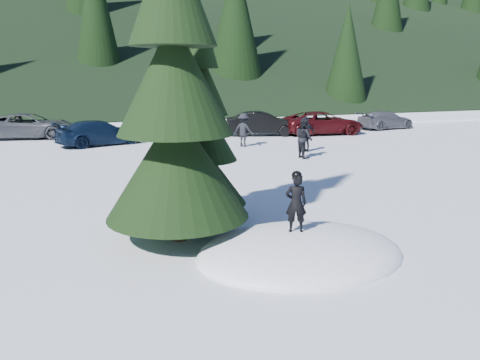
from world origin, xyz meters
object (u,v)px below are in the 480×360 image
object	(u,v)px
spruce_short	(203,139)
car_7	(385,120)
car_3	(100,133)
car_5	(263,124)
car_2	(30,126)
adult_2	(244,130)
spruce_tall	(175,93)
car_6	(322,123)
adult_0	(304,138)
child_skier	(296,203)
car_4	(173,126)
adult_1	(306,134)

from	to	relation	value
spruce_short	car_7	xyz separation A→B (m)	(17.53, 15.77, -1.48)
car_3	car_5	world-z (taller)	car_5
spruce_short	car_2	world-z (taller)	spruce_short
car_2	adult_2	bearing A→B (deg)	-113.65
spruce_tall	car_6	bearing A→B (deg)	51.25
adult_0	car_7	distance (m)	13.73
child_skier	car_6	world-z (taller)	child_skier
car_3	car_4	distance (m)	4.56
child_skier	car_6	xyz separation A→B (m)	(10.74, 17.71, -0.37)
spruce_short	child_skier	xyz separation A→B (m)	(1.13, -3.07, -1.01)
adult_0	car_2	xyz separation A→B (m)	(-12.15, 11.54, -0.16)
adult_1	car_7	distance (m)	12.13
car_4	adult_1	bearing A→B (deg)	-167.46
adult_2	car_3	xyz separation A→B (m)	(-7.08, 3.15, -0.21)
adult_1	car_6	bearing A→B (deg)	-133.80
adult_2	car_6	size ratio (longest dim) A/B	0.33
car_4	car_7	bearing A→B (deg)	-113.14
spruce_tall	adult_0	distance (m)	11.87
adult_0	car_7	size ratio (longest dim) A/B	0.42
car_2	car_6	xyz separation A→B (m)	(17.28, -4.19, -0.02)
car_3	car_5	size ratio (longest dim) A/B	1.02
child_skier	car_3	xyz separation A→B (m)	(-2.84, 17.68, -0.43)
car_3	adult_0	bearing A→B (deg)	-149.89
adult_1	car_6	distance (m)	7.24
adult_2	car_2	world-z (taller)	adult_2
spruce_tall	adult_0	world-z (taller)	spruce_tall
car_5	car_6	world-z (taller)	car_5
adult_2	spruce_short	bearing A→B (deg)	110.04
adult_1	car_2	xyz separation A→B (m)	(-13.03, 10.04, -0.13)
car_5	car_2	bearing A→B (deg)	92.68
child_skier	car_2	world-z (taller)	child_skier
adult_2	car_7	xyz separation A→B (m)	(12.16, 4.31, -0.25)
child_skier	car_7	distance (m)	24.98
child_skier	car_7	bearing A→B (deg)	-111.90
child_skier	car_3	world-z (taller)	child_skier
spruce_tall	child_skier	distance (m)	3.50
child_skier	car_3	bearing A→B (deg)	-61.75
spruce_short	adult_0	xyz separation A→B (m)	(6.73, 7.28, -1.20)
adult_1	adult_2	distance (m)	3.50
spruce_tall	spruce_short	bearing A→B (deg)	54.46
adult_1	adult_2	world-z (taller)	adult_2
adult_1	car_4	distance (m)	8.87
adult_0	car_2	distance (m)	16.75
adult_2	car_3	distance (m)	7.75
car_5	car_3	bearing A→B (deg)	111.49
adult_2	car_4	size ratio (longest dim) A/B	0.43
spruce_short	car_7	bearing A→B (deg)	41.98
spruce_tall	car_3	bearing A→B (deg)	92.54
adult_1	car_4	world-z (taller)	adult_1
adult_2	car_4	world-z (taller)	adult_2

